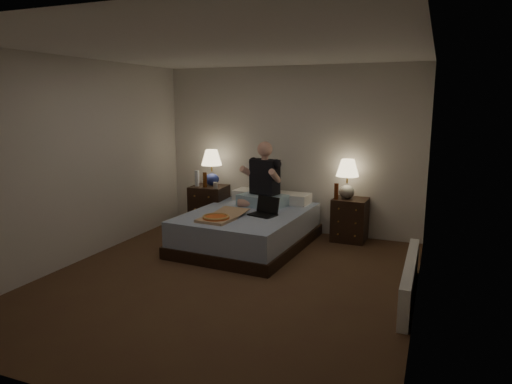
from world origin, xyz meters
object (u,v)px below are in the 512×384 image
at_px(nightstand_left, 209,207).
at_px(laptop, 263,207).
at_px(lamp_left, 212,168).
at_px(beer_bottle_right, 336,191).
at_px(bed, 248,229).
at_px(water_bottle, 197,178).
at_px(radiator, 409,279).
at_px(soda_can, 215,185).
at_px(beer_bottle_left, 205,180).
at_px(nightstand_right, 350,220).
at_px(pizza_box, 216,218).
at_px(person, 263,174).
at_px(lamp_right, 347,179).

distance_m(nightstand_left, laptop, 1.40).
height_order(lamp_left, beer_bottle_right, lamp_left).
relative_size(bed, water_bottle, 7.77).
bearing_deg(radiator, soda_can, 154.11).
distance_m(beer_bottle_left, beer_bottle_right, 2.01).
relative_size(nightstand_right, soda_can, 6.18).
relative_size(soda_can, beer_bottle_left, 0.43).
relative_size(laptop, pizza_box, 0.45).
relative_size(soda_can, beer_bottle_right, 0.43).
height_order(nightstand_right, pizza_box, nightstand_right).
bearing_deg(person, beer_bottle_left, -169.50).
xyz_separation_m(bed, pizza_box, (-0.18, -0.61, 0.28)).
height_order(nightstand_left, beer_bottle_left, beer_bottle_left).
bearing_deg(laptop, beer_bottle_right, 59.14).
bearing_deg(lamp_left, soda_can, -53.28).
xyz_separation_m(water_bottle, person, (1.13, -0.09, 0.14)).
bearing_deg(laptop, person, 126.43).
height_order(nightstand_right, beer_bottle_right, beer_bottle_right).
distance_m(bed, beer_bottle_right, 1.35).
relative_size(lamp_left, lamp_right, 1.00).
relative_size(pizza_box, radiator, 0.47).
bearing_deg(lamp_left, radiator, -28.18).
bearing_deg(beer_bottle_right, bed, -149.18).
relative_size(laptop, radiator, 0.21).
height_order(bed, beer_bottle_left, beer_bottle_left).
bearing_deg(lamp_right, bed, -147.14).
distance_m(nightstand_right, pizza_box, 2.01).
bearing_deg(nightstand_right, bed, -146.59).
distance_m(lamp_left, beer_bottle_right, 1.99).
distance_m(lamp_left, radiator, 3.59).
bearing_deg(nightstand_left, water_bottle, -159.74).
relative_size(bed, soda_can, 19.43).
relative_size(nightstand_left, beer_bottle_right, 2.97).
bearing_deg(lamp_right, beer_bottle_left, -172.05).
xyz_separation_m(nightstand_left, water_bottle, (-0.17, -0.07, 0.47)).
bearing_deg(beer_bottle_left, water_bottle, 168.46).
distance_m(nightstand_left, beer_bottle_right, 2.03).
bearing_deg(laptop, nightstand_left, 164.19).
height_order(beer_bottle_right, pizza_box, beer_bottle_right).
distance_m(bed, radiator, 2.41).
height_order(soda_can, laptop, soda_can).
height_order(lamp_left, soda_can, lamp_left).
bearing_deg(lamp_right, pizza_box, -135.00).
height_order(nightstand_right, lamp_left, lamp_left).
bearing_deg(water_bottle, pizza_box, -51.54).
relative_size(lamp_right, person, 0.60).
relative_size(lamp_left, radiator, 0.35).
bearing_deg(lamp_left, bed, -36.79).
xyz_separation_m(nightstand_left, beer_bottle_right, (1.99, 0.06, 0.39)).
distance_m(nightstand_right, lamp_left, 2.26).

